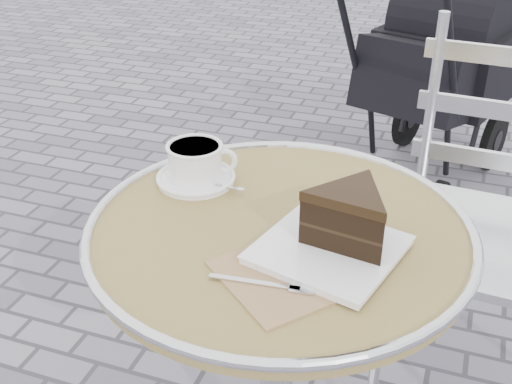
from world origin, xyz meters
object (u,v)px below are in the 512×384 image
(cappuccino_set, at_px, (196,165))
(cake_plate_set, at_px, (344,225))
(bistro_chair, at_px, (496,184))
(baby_stroller, at_px, (438,75))
(cafe_table, at_px, (278,297))

(cappuccino_set, distance_m, cake_plate_set, 0.37)
(cappuccino_set, bearing_deg, bistro_chair, 12.43)
(cappuccino_set, xyz_separation_m, bistro_chair, (0.60, 0.43, -0.15))
(baby_stroller, bearing_deg, cappuccino_set, -84.62)
(bistro_chair, bearing_deg, cappuccino_set, -141.23)
(cafe_table, xyz_separation_m, cake_plate_set, (0.12, -0.04, 0.22))
(cappuccino_set, relative_size, bistro_chair, 0.19)
(bistro_chair, bearing_deg, cafe_table, -122.40)
(baby_stroller, bearing_deg, bistro_chair, -60.98)
(cake_plate_set, height_order, bistro_chair, bistro_chair)
(cafe_table, distance_m, cake_plate_set, 0.26)
(cappuccino_set, bearing_deg, cake_plate_set, -46.76)
(cafe_table, height_order, cappuccino_set, cappuccino_set)
(bistro_chair, distance_m, baby_stroller, 1.24)
(bistro_chair, bearing_deg, baby_stroller, 104.52)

